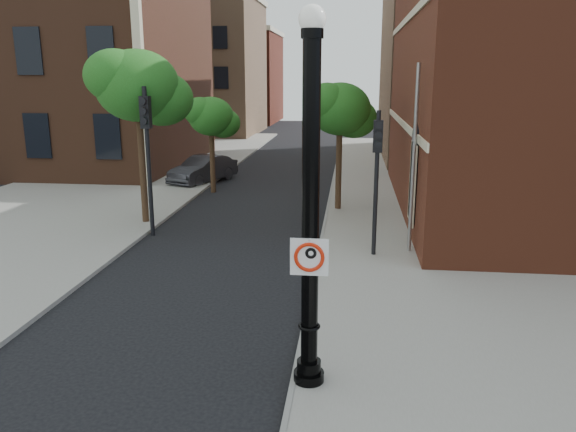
# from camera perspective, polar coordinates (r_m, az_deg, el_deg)

# --- Properties ---
(ground) EXTENTS (120.00, 120.00, 0.00)m
(ground) POSITION_cam_1_polar(r_m,az_deg,el_deg) (10.99, -10.43, -15.42)
(ground) COLOR black
(ground) RESTS_ON ground
(sidewalk_right) EXTENTS (8.00, 60.00, 0.12)m
(sidewalk_right) POSITION_cam_1_polar(r_m,az_deg,el_deg) (20.07, 14.96, -1.75)
(sidewalk_right) COLOR gray
(sidewalk_right) RESTS_ON ground
(sidewalk_left) EXTENTS (10.00, 50.00, 0.12)m
(sidewalk_left) POSITION_cam_1_polar(r_m,az_deg,el_deg) (30.12, -17.05, 3.30)
(sidewalk_left) COLOR gray
(sidewalk_left) RESTS_ON ground
(curb_edge) EXTENTS (0.10, 60.00, 0.14)m
(curb_edge) POSITION_cam_1_polar(r_m,az_deg,el_deg) (19.86, 3.62, -1.43)
(curb_edge) COLOR gray
(curb_edge) RESTS_ON ground
(victorian_building) EXTENTS (18.60, 14.60, 17.95)m
(victorian_building) POSITION_cam_1_polar(r_m,az_deg,el_deg) (38.29, -24.47, 17.93)
(victorian_building) COLOR brown
(victorian_building) RESTS_ON ground
(bg_building_tan_a) EXTENTS (12.00, 12.00, 12.00)m
(bg_building_tan_a) POSITION_cam_1_polar(r_m,az_deg,el_deg) (55.19, -9.53, 14.54)
(bg_building_tan_a) COLOR #967152
(bg_building_tan_a) RESTS_ON ground
(bg_building_red) EXTENTS (12.00, 12.00, 10.00)m
(bg_building_red) POSITION_cam_1_polar(r_m,az_deg,el_deg) (68.77, -6.23, 13.68)
(bg_building_red) COLOR maroon
(bg_building_red) RESTS_ON ground
(bg_building_tan_b) EXTENTS (22.00, 14.00, 14.00)m
(bg_building_tan_b) POSITION_cam_1_polar(r_m,az_deg,el_deg) (41.26, 25.86, 14.99)
(bg_building_tan_b) COLOR #967152
(bg_building_tan_b) RESTS_ON ground
(lamppost) EXTENTS (0.54, 0.54, 6.42)m
(lamppost) POSITION_cam_1_polar(r_m,az_deg,el_deg) (9.26, 2.28, -0.98)
(lamppost) COLOR black
(lamppost) RESTS_ON ground
(no_parking_sign) EXTENTS (0.64, 0.07, 0.64)m
(no_parking_sign) POSITION_cam_1_polar(r_m,az_deg,el_deg) (9.24, 2.19, -4.16)
(no_parking_sign) COLOR white
(no_parking_sign) RESTS_ON ground
(parked_car) EXTENTS (2.99, 4.42, 1.38)m
(parked_car) POSITION_cam_1_polar(r_m,az_deg,el_deg) (29.25, -8.61, 4.71)
(parked_car) COLOR #313136
(parked_car) RESTS_ON ground
(traffic_signal_left) EXTENTS (0.32, 0.41, 5.04)m
(traffic_signal_left) POSITION_cam_1_polar(r_m,az_deg,el_deg) (19.35, -14.14, 7.79)
(traffic_signal_left) COLOR black
(traffic_signal_left) RESTS_ON ground
(traffic_signal_right) EXTENTS (0.28, 0.36, 4.41)m
(traffic_signal_right) POSITION_cam_1_polar(r_m,az_deg,el_deg) (16.56, 9.03, 5.58)
(traffic_signal_right) COLOR black
(traffic_signal_right) RESTS_ON ground
(utility_pole) EXTENTS (0.11, 0.11, 5.73)m
(utility_pole) POSITION_cam_1_polar(r_m,az_deg,el_deg) (17.14, 12.63, 5.33)
(utility_pole) COLOR #999999
(utility_pole) RESTS_ON ground
(street_tree_a) EXTENTS (3.49, 3.15, 6.28)m
(street_tree_a) POSITION_cam_1_polar(r_m,az_deg,el_deg) (20.87, -14.89, 12.50)
(street_tree_a) COLOR black
(street_tree_a) RESTS_ON ground
(street_tree_b) EXTENTS (2.46, 2.23, 4.44)m
(street_tree_b) POSITION_cam_1_polar(r_m,az_deg,el_deg) (26.40, -7.75, 9.88)
(street_tree_b) COLOR black
(street_tree_b) RESTS_ON ground
(street_tree_c) EXTENTS (2.84, 2.57, 5.12)m
(street_tree_c) POSITION_cam_1_polar(r_m,az_deg,el_deg) (22.43, 5.39, 10.62)
(street_tree_c) COLOR black
(street_tree_c) RESTS_ON ground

